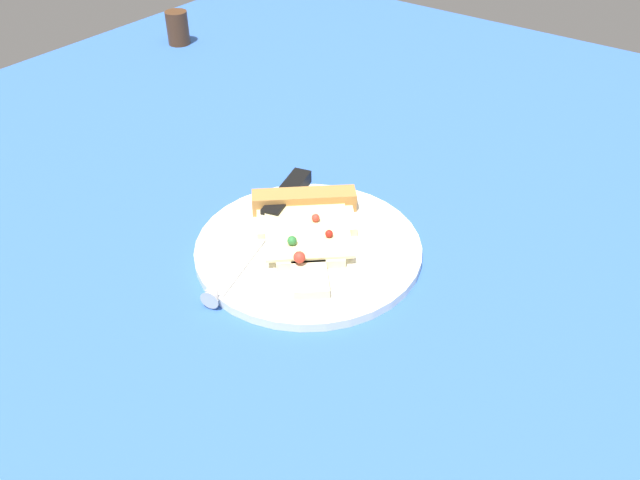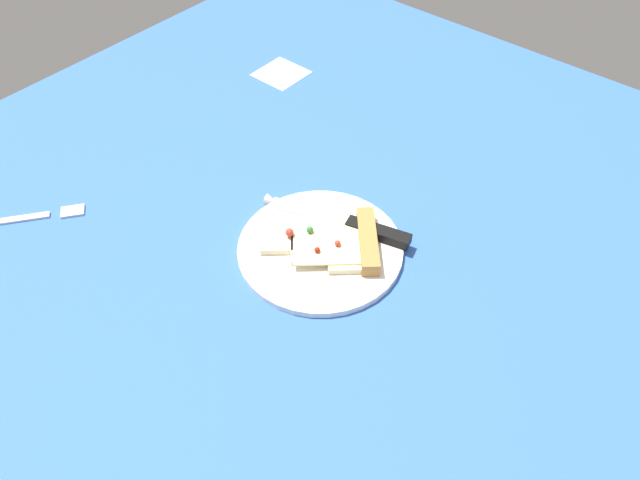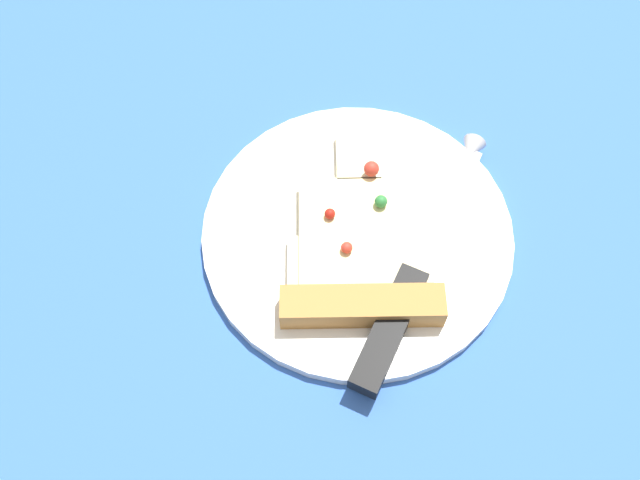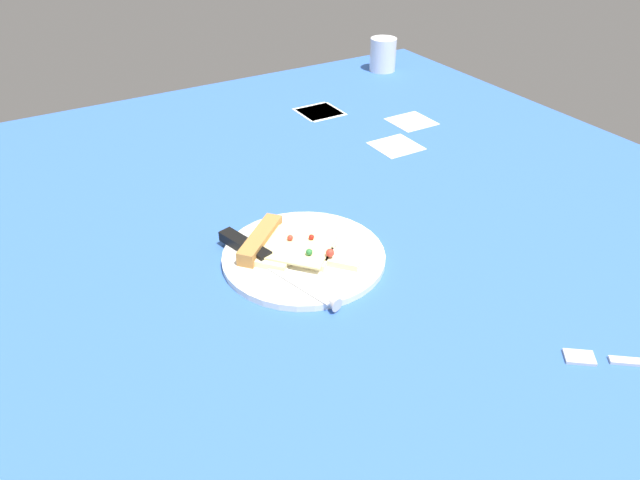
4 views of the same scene
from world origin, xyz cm
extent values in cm
cube|color=#3360B7|center=(0.00, 0.00, -1.50)|extent=(153.56, 153.56, 3.00)
cube|color=white|center=(36.04, 41.53, -0.10)|extent=(9.00, 9.00, 0.20)
cylinder|color=white|center=(3.94, 4.34, 0.52)|extent=(24.63, 24.63, 1.03)
cube|color=beige|center=(6.58, 1.34, 1.53)|extent=(12.22, 11.77, 1.00)
cube|color=beige|center=(2.95, 5.47, 1.53)|extent=(9.10, 8.96, 1.00)
cube|color=beige|center=(-0.36, 9.22, 1.53)|extent=(6.14, 6.28, 1.00)
cube|color=#F2E099|center=(4.60, 3.59, 2.18)|extent=(13.51, 13.59, 0.30)
cube|color=#B27A3D|center=(8.57, -0.91, 2.13)|extent=(10.72, 9.88, 2.20)
sphere|color=red|center=(4.84, 1.81, 2.77)|extent=(0.89, 0.89, 0.89)
sphere|color=red|center=(1.87, 8.51, 2.95)|extent=(1.24, 1.24, 1.24)
sphere|color=#2D7A38|center=(4.30, 6.66, 2.83)|extent=(1.01, 1.01, 1.01)
sphere|color=#B21E14|center=(1.96, 3.26, 2.75)|extent=(0.84, 0.84, 0.84)
cube|color=silver|center=(7.97, 10.63, 1.18)|extent=(5.10, 12.10, 0.30)
cone|color=silver|center=(6.38, 16.42, 1.18)|extent=(2.46, 2.46, 2.00)
cube|color=black|center=(11.13, -0.95, 1.83)|extent=(4.76, 10.23, 1.60)
cube|color=silver|center=(-21.54, 45.02, 0.40)|extent=(8.65, 7.06, 0.80)
cube|color=silver|center=(-14.81, 39.83, 0.40)|extent=(4.32, 4.10, 0.80)
camera|label=1|loc=(-30.90, 49.14, 44.69)|focal=37.06mm
camera|label=2|loc=(-43.85, -35.57, 69.05)|focal=34.95mm
camera|label=3|loc=(19.61, -18.57, 49.89)|focal=39.90mm
camera|label=4|loc=(39.64, 69.33, 52.79)|focal=33.70mm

